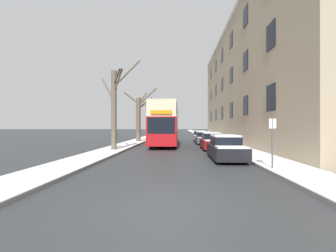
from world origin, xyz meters
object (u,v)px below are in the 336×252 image
object	(u,v)px
bare_tree_left_0	(115,106)
parked_car_2	(204,138)
bare_tree_left_1	(139,117)
bare_tree_left_2	(149,119)
parked_car_3	(200,136)
street_sign_post	(272,141)
double_decker_bus	(165,122)
parked_car_1	(211,142)
parked_car_0	(226,148)
pedestrian_left_sidewalk	(115,138)

from	to	relation	value
bare_tree_left_0	parked_car_2	world-z (taller)	bare_tree_left_0
bare_tree_left_1	bare_tree_left_2	xyz separation A→B (m)	(-0.04, 10.01, 0.04)
bare_tree_left_0	parked_car_2	bearing A→B (deg)	45.94
bare_tree_left_2	parked_car_3	bearing A→B (deg)	-39.84
parked_car_2	street_sign_post	xyz separation A→B (m)	(1.37, -16.14, 0.73)
parked_car_2	street_sign_post	bearing A→B (deg)	-85.16
double_decker_bus	bare_tree_left_1	bearing A→B (deg)	130.69
double_decker_bus	parked_car_3	xyz separation A→B (m)	(4.35, 7.54, -1.83)
double_decker_bus	street_sign_post	xyz separation A→B (m)	(5.72, -13.90, -1.10)
bare_tree_left_2	parked_car_1	size ratio (longest dim) A/B	1.65
bare_tree_left_1	parked_car_0	distance (m)	16.87
pedestrian_left_sidewalk	bare_tree_left_1	bearing A→B (deg)	106.70
parked_car_2	street_sign_post	size ratio (longest dim) A/B	1.74
bare_tree_left_2	parked_car_1	bearing A→B (deg)	-66.47
bare_tree_left_1	bare_tree_left_2	distance (m)	10.01
parked_car_2	parked_car_3	world-z (taller)	parked_car_2
parked_car_2	parked_car_3	bearing A→B (deg)	90.00
bare_tree_left_2	bare_tree_left_0	bearing A→B (deg)	-90.18
pedestrian_left_sidewalk	street_sign_post	bearing A→B (deg)	-22.84
parked_car_1	street_sign_post	size ratio (longest dim) A/B	1.80
bare_tree_left_1	parked_car_3	world-z (taller)	bare_tree_left_1
street_sign_post	parked_car_0	bearing A→B (deg)	111.13
double_decker_bus	pedestrian_left_sidewalk	world-z (taller)	double_decker_bus
bare_tree_left_1	bare_tree_left_2	world-z (taller)	bare_tree_left_2
bare_tree_left_0	pedestrian_left_sidewalk	xyz separation A→B (m)	(-0.49, 1.71, -2.70)
bare_tree_left_0	double_decker_bus	xyz separation A→B (m)	(3.76, 6.15, -1.19)
parked_car_0	parked_car_1	bearing A→B (deg)	90.00
parked_car_1	street_sign_post	bearing A→B (deg)	-81.96
bare_tree_left_1	parked_car_2	world-z (taller)	bare_tree_left_1
parked_car_0	parked_car_2	size ratio (longest dim) A/B	1.03
parked_car_3	street_sign_post	size ratio (longest dim) A/B	1.81
parked_car_0	pedestrian_left_sidewalk	xyz separation A→B (m)	(-8.61, 5.93, 0.28)
double_decker_bus	parked_car_0	distance (m)	11.39
bare_tree_left_0	parked_car_2	distance (m)	12.05
parked_car_0	pedestrian_left_sidewalk	bearing A→B (deg)	145.44
pedestrian_left_sidewalk	bare_tree_left_2	bearing A→B (deg)	108.95
bare_tree_left_1	pedestrian_left_sidewalk	xyz separation A→B (m)	(-0.60, -8.69, -2.32)
bare_tree_left_1	bare_tree_left_0	bearing A→B (deg)	-90.59
parked_car_3	street_sign_post	world-z (taller)	street_sign_post
double_decker_bus	street_sign_post	bearing A→B (deg)	-67.64
bare_tree_left_0	parked_car_2	size ratio (longest dim) A/B	1.81
bare_tree_left_1	pedestrian_left_sidewalk	world-z (taller)	bare_tree_left_1
bare_tree_left_1	parked_car_0	world-z (taller)	bare_tree_left_1
bare_tree_left_1	parked_car_1	xyz separation A→B (m)	(8.01, -8.48, -2.60)
bare_tree_left_2	parked_car_1	xyz separation A→B (m)	(8.05, -18.49, -2.64)
bare_tree_left_2	double_decker_bus	size ratio (longest dim) A/B	0.65
bare_tree_left_1	parked_car_2	distance (m)	8.67
bare_tree_left_1	double_decker_bus	world-z (taller)	bare_tree_left_1
bare_tree_left_1	street_sign_post	bearing A→B (deg)	-62.69
bare_tree_left_0	parked_car_0	world-z (taller)	bare_tree_left_0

